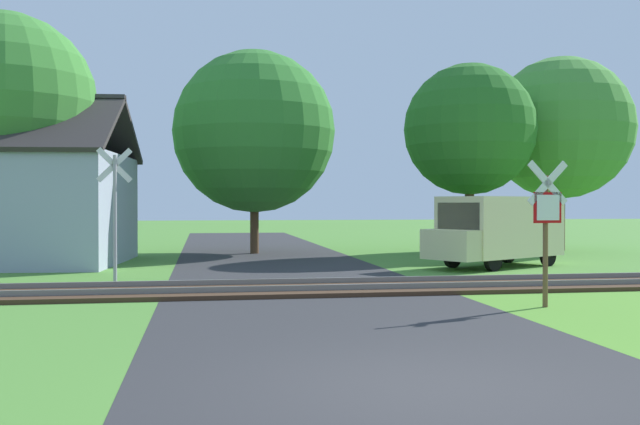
# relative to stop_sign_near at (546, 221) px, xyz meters

# --- Properties ---
(ground_plane) EXTENTS (160.00, 160.00, 0.00)m
(ground_plane) POSITION_rel_stop_sign_near_xyz_m (-4.24, -5.45, -1.68)
(ground_plane) COLOR #4C8433
(road_asphalt) EXTENTS (6.47, 80.00, 0.01)m
(road_asphalt) POSITION_rel_stop_sign_near_xyz_m (-4.24, -3.45, -1.68)
(road_asphalt) COLOR #2D2D30
(road_asphalt) RESTS_ON ground
(rail_track) EXTENTS (60.00, 2.60, 0.22)m
(rail_track) POSITION_rel_stop_sign_near_xyz_m (-4.24, 3.33, -1.63)
(rail_track) COLOR #422D1E
(rail_track) RESTS_ON ground
(stop_sign_near) EXTENTS (0.87, 0.18, 2.85)m
(stop_sign_near) POSITION_rel_stop_sign_near_xyz_m (0.00, 0.00, 0.00)
(stop_sign_near) COLOR brown
(stop_sign_near) RESTS_ON ground
(crossing_sign_far) EXTENTS (0.86, 0.23, 3.41)m
(crossing_sign_far) POSITION_rel_stop_sign_near_xyz_m (-8.73, 5.31, 0.28)
(crossing_sign_far) COLOR #9E9EA5
(crossing_sign_far) RESTS_ON ground
(house) EXTENTS (7.92, 7.37, 5.70)m
(house) POSITION_rel_stop_sign_near_xyz_m (-12.82, 12.22, 0.31)
(house) COLOR #99A3B7
(house) RESTS_ON ground
(tree_center) EXTENTS (6.55, 6.55, 8.21)m
(tree_center) POSITION_rel_stop_sign_near_xyz_m (-4.52, 15.97, 3.25)
(tree_center) COLOR #513823
(tree_center) RESTS_ON ground
(tree_far) EXTENTS (6.11, 6.11, 8.34)m
(tree_far) POSITION_rel_stop_sign_near_xyz_m (8.69, 15.78, 3.60)
(tree_far) COLOR #513823
(tree_far) RESTS_ON ground
(tree_right) EXTENTS (5.13, 5.13, 7.50)m
(tree_right) POSITION_rel_stop_sign_near_xyz_m (3.73, 13.67, 3.24)
(tree_right) COLOR #513823
(tree_right) RESTS_ON ground
(tree_left) EXTENTS (5.95, 5.95, 8.34)m
(tree_left) POSITION_rel_stop_sign_near_xyz_m (-13.05, 12.06, 3.68)
(tree_left) COLOR #513823
(tree_left) RESTS_ON ground
(mail_truck) EXTENTS (5.17, 4.04, 2.24)m
(mail_truck) POSITION_rel_stop_sign_near_xyz_m (2.66, 8.48, -0.45)
(mail_truck) COLOR beige
(mail_truck) RESTS_ON ground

